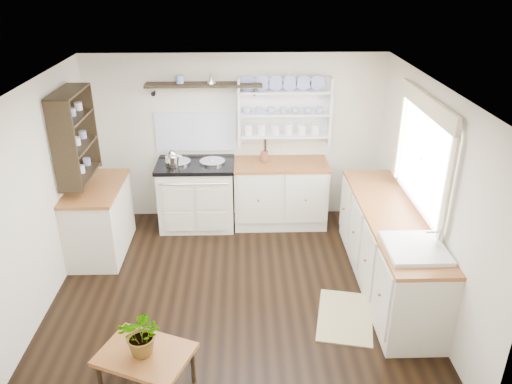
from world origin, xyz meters
TOP-DOWN VIEW (x-y plane):
  - floor at (0.00, 0.00)m, footprint 4.00×3.80m
  - wall_back at (0.00, 1.90)m, footprint 4.00×0.02m
  - wall_right at (2.00, 0.00)m, footprint 0.02×3.80m
  - wall_left at (-2.00, 0.00)m, footprint 0.02×3.80m
  - ceiling at (0.00, 0.00)m, footprint 4.00×3.80m
  - window at (1.95, 0.15)m, footprint 0.08×1.55m
  - aga_cooker at (-0.54, 1.57)m, footprint 1.03×0.72m
  - back_cabinets at (0.60, 1.60)m, footprint 1.27×0.63m
  - right_cabinets at (1.70, 0.10)m, footprint 0.62×2.43m
  - belfast_sink at (1.70, -0.65)m, footprint 0.55×0.60m
  - left_cabinets at (-1.70, 0.90)m, footprint 0.62×1.13m
  - plate_rack at (0.65, 1.86)m, footprint 1.20×0.22m
  - high_shelf at (-0.40, 1.78)m, footprint 1.50×0.29m
  - left_shelving at (-1.84, 0.90)m, footprint 0.28×0.80m
  - kettle at (-0.82, 1.45)m, footprint 0.18×0.18m
  - utensil_crock at (0.38, 1.68)m, footprint 0.11×0.11m
  - center_table at (-0.74, -1.40)m, footprint 0.89×0.78m
  - potted_plant at (-0.74, -1.40)m, footprint 0.42×0.38m
  - floor_rug at (1.13, -0.50)m, footprint 0.72×0.95m

SIDE VIEW (x-z plane):
  - floor at x=0.00m, z-range -0.01..0.01m
  - floor_rug at x=1.13m, z-range 0.00..0.02m
  - center_table at x=-0.74m, z-range 0.16..0.56m
  - right_cabinets at x=1.70m, z-range 0.01..0.91m
  - left_cabinets at x=-1.70m, z-range 0.01..0.91m
  - back_cabinets at x=0.60m, z-range 0.01..0.91m
  - aga_cooker at x=-0.54m, z-range -0.01..0.95m
  - potted_plant at x=-0.74m, z-range 0.40..0.80m
  - belfast_sink at x=1.70m, z-range 0.58..1.03m
  - utensil_crock at x=0.38m, z-range 0.91..1.03m
  - kettle at x=-0.82m, z-range 0.93..1.15m
  - wall_back at x=0.00m, z-range 0.00..2.30m
  - wall_right at x=2.00m, z-range 0.00..2.30m
  - wall_left at x=-2.00m, z-range 0.00..2.30m
  - left_shelving at x=-1.84m, z-range 1.02..2.08m
  - plate_rack at x=0.65m, z-range 1.11..2.01m
  - window at x=1.95m, z-range 0.95..2.17m
  - high_shelf at x=-0.40m, z-range 1.83..1.99m
  - ceiling at x=0.00m, z-range 2.29..2.30m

